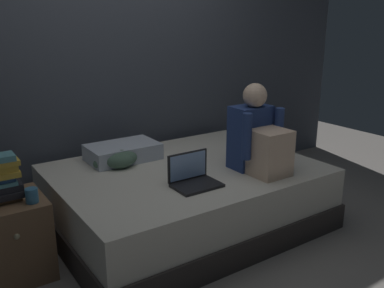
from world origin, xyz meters
name	(u,v)px	position (x,y,z in m)	size (l,w,h in m)	color
ground_plane	(186,247)	(0.00, 0.00, 0.00)	(8.00, 8.00, 0.00)	gray
wall_back	(109,48)	(0.00, 1.20, 1.35)	(5.60, 0.10, 2.70)	#424751
bed	(186,197)	(0.20, 0.30, 0.24)	(2.00, 1.50, 0.49)	#332D2B
nightstand	(11,239)	(-1.10, 0.34, 0.26)	(0.44, 0.46, 0.52)	brown
person_sitting	(258,138)	(0.61, -0.05, 0.74)	(0.39, 0.44, 0.66)	navy
laptop	(193,177)	(0.04, -0.03, 0.54)	(0.32, 0.23, 0.22)	black
pillow	(123,152)	(-0.12, 0.75, 0.55)	(0.56, 0.36, 0.13)	silver
book_stack	(0,179)	(-1.12, 0.33, 0.67)	(0.24, 0.17, 0.30)	brown
mug	(32,195)	(-0.97, 0.22, 0.57)	(0.08, 0.08, 0.09)	teal
clothes_pile	(119,159)	(-0.22, 0.60, 0.55)	(0.34, 0.22, 0.13)	#4C6B56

